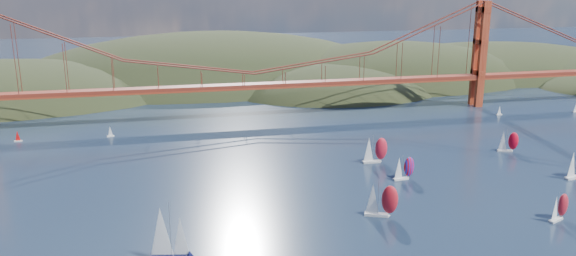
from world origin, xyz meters
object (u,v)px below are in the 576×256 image
Objects in this scene: sloop_navy at (167,234)px; racer_0 at (381,200)px; racer_5 at (375,150)px; racer_rwb at (404,168)px; racer_3 at (508,141)px; racer_1 at (559,207)px.

sloop_navy is 61.26m from racer_0.
racer_5 is 1.22× the size of racer_rwb.
racer_0 is (59.93, 12.59, -1.51)m from sloop_navy.
racer_0 is 1.01× the size of racer_5.
racer_3 is (132.06, 60.13, -2.39)m from sloop_navy.
sloop_navy is at bearing -145.35° from racer_0.
racer_1 is at bearing -60.81° from racer_5.
racer_5 is at bearing 93.67° from racer_0.
sloop_navy is 1.74× the size of racer_1.
racer_0 reaches higher than racer_3.
racer_1 is 65.80m from racer_3.
racer_1 is at bearing -94.83° from racer_3.
racer_3 is at bearing 56.18° from racer_0.
sloop_navy reaches higher than racer_3.
racer_0 reaches higher than racer_1.
sloop_navy is 1.68× the size of racer_3.
racer_0 is 1.26× the size of racer_1.
racer_1 is at bearing 6.89° from racer_0.
racer_3 is at bearing 34.22° from sloop_navy.
racer_5 is (-31.97, 59.70, 1.01)m from racer_1.
sloop_navy is at bearing -138.78° from racer_3.
sloop_navy is at bearing -141.29° from racer_5.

